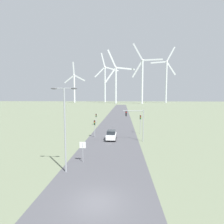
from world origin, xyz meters
TOP-DOWN VIEW (x-y plane):
  - ground_plane at (0.00, 0.00)m, footprint 600.00×600.00m
  - road_surface at (0.00, 48.00)m, footprint 10.00×240.00m
  - streetlamp at (-4.24, 5.34)m, footprint 2.87×0.32m
  - stop_sign_near at (-3.03, 8.36)m, footprint 0.81×0.07m
  - traffic_light_post_near_left at (-3.75, 21.99)m, footprint 0.28×0.34m
  - traffic_light_post_near_right at (5.95, 26.07)m, footprint 0.28×0.34m
  - traffic_light_post_mid_left at (-5.63, 36.18)m, footprint 0.28×0.33m
  - traffic_light_mast_overhead at (4.52, 19.21)m, footprint 3.81×0.35m
  - car_approaching at (-0.19, 20.13)m, footprint 1.88×4.12m
  - wind_turbine_far_left at (-66.96, 232.29)m, footprint 32.26×7.86m
  - wind_turbine_left at (-25.15, 250.13)m, footprint 36.25×2.60m
  - wind_turbine_center at (-7.09, 206.85)m, footprint 38.01×3.47m
  - wind_turbine_right at (24.79, 198.71)m, footprint 34.64×8.37m
  - wind_turbine_far_right at (59.59, 226.71)m, footprint 32.72×4.79m

SIDE VIEW (x-z plane):
  - ground_plane at x=0.00m, z-range 0.00..0.00m
  - road_surface at x=0.00m, z-range 0.00..0.01m
  - car_approaching at x=-0.19m, z-range 0.00..1.83m
  - stop_sign_near at x=-3.03m, z-range 0.52..3.13m
  - traffic_light_post_mid_left at x=-5.63m, z-range 0.81..4.24m
  - traffic_light_post_near_left at x=-3.75m, z-range 0.82..4.31m
  - traffic_light_post_near_right at x=5.95m, z-range 0.97..5.14m
  - traffic_light_mast_overhead at x=4.52m, z-range 1.21..7.17m
  - streetlamp at x=-4.24m, z-range 1.21..10.49m
  - wind_turbine_far_left at x=-66.96m, z-range -4.26..52.79m
  - wind_turbine_center at x=-7.09m, z-range -4.95..61.25m
  - wind_turbine_right at x=24.79m, z-range -4.11..67.49m
  - wind_turbine_left at x=-25.15m, z-range -4.49..68.51m
  - wind_turbine_far_right at x=59.59m, z-range -3.63..69.89m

